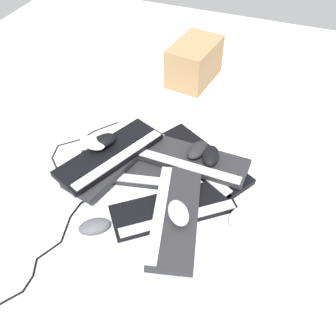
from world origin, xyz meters
TOP-DOWN VIEW (x-y plane):
  - ground_plane at (0.00, 0.00)m, footprint 3.20×3.20m
  - keyboard_0 at (0.21, -0.01)m, footprint 0.46×0.24m
  - keyboard_1 at (-0.01, 0.10)m, footprint 0.44×0.39m
  - keyboard_2 at (-0.03, -0.18)m, footprint 0.46×0.35m
  - keyboard_3 at (-0.00, -0.13)m, footprint 0.44×0.16m
  - keyboard_4 at (0.29, -0.03)m, footprint 0.25×0.46m
  - keyboard_5 at (-0.03, 0.15)m, footprint 0.25×0.46m
  - keyboard_6 at (0.30, -0.02)m, footprint 0.31×0.46m
  - mouse_0 at (0.37, -0.02)m, footprint 0.12×0.08m
  - mouse_1 at (-0.01, -0.15)m, footprint 0.09×0.12m
  - mouse_2 at (0.34, -0.04)m, footprint 0.11×0.13m
  - mouse_3 at (-0.07, -0.14)m, footprint 0.09×0.12m
  - mouse_4 at (0.21, 0.28)m, footprint 0.13×0.12m
  - mouse_5 at (-0.24, 0.05)m, footprint 0.10×0.13m
  - mouse_6 at (-0.05, 0.16)m, footprint 0.12×0.13m
  - cable_0 at (0.33, 0.41)m, footprint 0.15×0.57m
  - cable_1 at (0.44, -0.06)m, footprint 0.25×0.39m
  - cardboard_box at (0.20, -0.75)m, footprint 0.23×0.32m

SIDE VIEW (x-z plane):
  - ground_plane at x=0.00m, z-range 0.00..0.00m
  - cable_0 at x=0.33m, z-range 0.00..0.01m
  - cable_1 at x=0.44m, z-range 0.00..0.01m
  - keyboard_0 at x=0.21m, z-range 0.00..0.03m
  - keyboard_1 at x=-0.01m, z-range 0.00..0.03m
  - keyboard_2 at x=-0.03m, z-range 0.00..0.03m
  - mouse_4 at x=0.21m, z-range 0.00..0.04m
  - mouse_5 at x=-0.24m, z-range 0.00..0.04m
  - keyboard_3 at x=0.00m, z-range 0.03..0.06m
  - keyboard_4 at x=0.29m, z-range 0.03..0.06m
  - keyboard_5 at x=-0.03m, z-range 0.03..0.06m
  - keyboard_6 at x=0.30m, z-range 0.06..0.09m
  - mouse_1 at x=-0.01m, z-range 0.06..0.10m
  - mouse_3 at x=-0.07m, z-range 0.06..0.10m
  - mouse_6 at x=-0.05m, z-range 0.06..0.10m
  - cardboard_box at x=0.20m, z-range 0.00..0.20m
  - mouse_0 at x=0.37m, z-range 0.09..0.13m
  - mouse_2 at x=0.34m, z-range 0.09..0.13m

